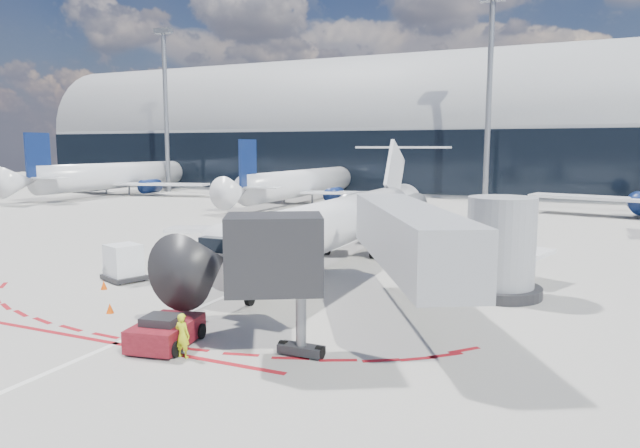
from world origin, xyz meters
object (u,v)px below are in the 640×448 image
at_px(pushback_tug, 166,332).
at_px(ramp_worker, 182,335).
at_px(regional_jet, 342,220).
at_px(uld_container, 124,263).

xyz_separation_m(pushback_tug, ramp_worker, (1.28, -0.70, 0.25)).
xyz_separation_m(regional_jet, pushback_tug, (-0.07, -17.03, -2.06)).
distance_m(regional_jet, uld_container, 13.18).
xyz_separation_m(pushback_tug, uld_container, (-8.68, 7.31, 0.45)).
bearing_deg(ramp_worker, uld_container, -36.54).
relative_size(pushback_tug, ramp_worker, 3.00).
relative_size(regional_jet, uld_container, 11.95).
distance_m(pushback_tug, ramp_worker, 1.48).
bearing_deg(uld_container, regional_jet, 69.21).
distance_m(regional_jet, ramp_worker, 17.86).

